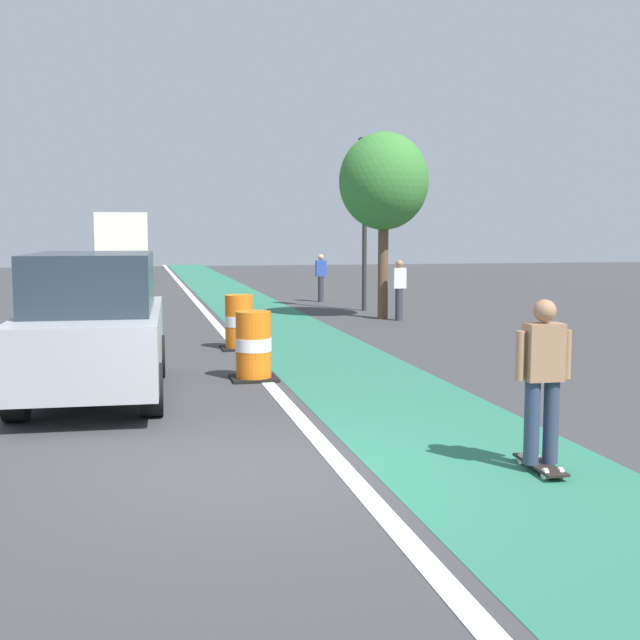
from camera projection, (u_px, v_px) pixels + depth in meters
ground_plane at (251, 470)px, 7.94m from camera, size 100.00×100.00×0.00m
bike_lane_strip at (280, 326)px, 20.10m from camera, size 2.50×80.00×0.01m
lane_divider_stripe at (219, 328)px, 19.77m from camera, size 0.20×80.00×0.01m
skateboarder_on_lane at (543, 379)px, 7.81m from camera, size 0.57×0.81×1.69m
parked_suv_nearest at (94, 324)px, 11.42m from camera, size 2.07×4.67×2.04m
traffic_barrel_front at (254, 346)px, 12.79m from camera, size 0.73×0.73×1.09m
traffic_barrel_mid at (239, 323)px, 16.18m from camera, size 0.73×0.73×1.09m
delivery_truck_down_block at (119, 243)px, 39.12m from camera, size 2.69×7.71×3.23m
traffic_light_corner at (365, 193)px, 23.91m from camera, size 0.41×0.32×5.10m
pedestrian_crossing at (321, 276)px, 27.25m from camera, size 0.34×0.20×1.61m
pedestrian_waiting at (399, 288)px, 21.42m from camera, size 0.34×0.20×1.61m
street_tree_sidewalk at (384, 182)px, 21.60m from camera, size 2.40×2.40×5.00m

